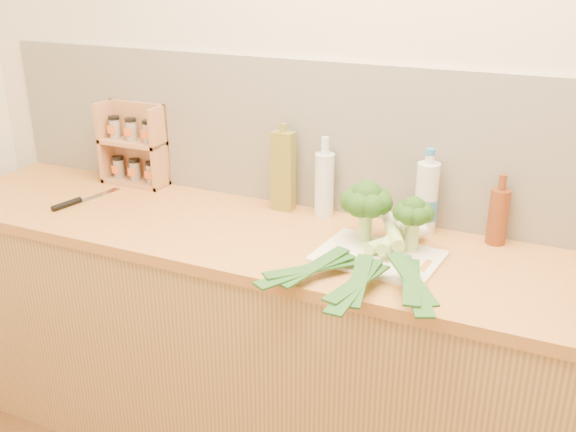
{
  "coord_description": "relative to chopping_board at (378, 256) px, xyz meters",
  "views": [
    {
      "loc": [
        0.6,
        -0.58,
        1.77
      ],
      "look_at": [
        -0.17,
        1.1,
        1.02
      ],
      "focal_mm": 40.0,
      "sensor_mm": 36.0,
      "label": 1
    }
  ],
  "objects": [
    {
      "name": "chefs_knife",
      "position": [
        -1.18,
        -0.03,
        0.0
      ],
      "size": [
        0.09,
        0.31,
        0.02
      ],
      "rotation": [
        0.0,
        0.0,
        -0.2
      ],
      "color": "silver",
      "rests_on": "counter"
    },
    {
      "name": "oil_tin",
      "position": [
        -0.44,
        0.25,
        0.14
      ],
      "size": [
        0.08,
        0.05,
        0.32
      ],
      "color": "olive",
      "rests_on": "counter"
    },
    {
      "name": "broccoli_right",
      "position": [
        0.08,
        0.08,
        0.13
      ],
      "size": [
        0.13,
        0.13,
        0.18
      ],
      "color": "#A4C975",
      "rests_on": "chopping_board"
    },
    {
      "name": "water_bottle",
      "position": [
        0.08,
        0.26,
        0.11
      ],
      "size": [
        0.08,
        0.08,
        0.27
      ],
      "color": "silver",
      "rests_on": "counter"
    },
    {
      "name": "chopping_board",
      "position": [
        0.0,
        0.0,
        0.0
      ],
      "size": [
        0.39,
        0.31,
        0.01
      ],
      "primitive_type": "cube",
      "rotation": [
        0.0,
        0.0,
        -0.1
      ],
      "color": "white",
      "rests_on": "counter"
    },
    {
      "name": "broccoli_left",
      "position": [
        -0.07,
        0.09,
        0.14
      ],
      "size": [
        0.17,
        0.17,
        0.2
      ],
      "color": "#A4C975",
      "rests_on": "chopping_board"
    },
    {
      "name": "leek_mid",
      "position": [
        0.03,
        -0.05,
        0.05
      ],
      "size": [
        0.1,
        0.68,
        0.04
      ],
      "rotation": [
        0.0,
        0.0,
        -0.01
      ],
      "color": "white",
      "rests_on": "chopping_board"
    },
    {
      "name": "leek_front",
      "position": [
        -0.03,
        -0.03,
        0.03
      ],
      "size": [
        0.36,
        0.6,
        0.04
      ],
      "rotation": [
        0.0,
        0.0,
        -0.51
      ],
      "color": "white",
      "rests_on": "chopping_board"
    },
    {
      "name": "amber_bottle",
      "position": [
        0.31,
        0.27,
        0.09
      ],
      "size": [
        0.06,
        0.06,
        0.24
      ],
      "color": "#672F13",
      "rests_on": "counter"
    },
    {
      "name": "leek_back",
      "position": [
        0.08,
        -0.05,
        0.06
      ],
      "size": [
        0.31,
        0.61,
        0.04
      ],
      "rotation": [
        0.0,
        0.0,
        0.43
      ],
      "color": "white",
      "rests_on": "chopping_board"
    },
    {
      "name": "spice_rack",
      "position": [
        -1.12,
        0.28,
        0.14
      ],
      "size": [
        0.28,
        0.11,
        0.33
      ],
      "color": "tan",
      "rests_on": "counter"
    },
    {
      "name": "counter",
      "position": [
        -0.1,
        0.03,
        -0.46
      ],
      "size": [
        3.2,
        0.62,
        0.9
      ],
      "color": "tan",
      "rests_on": "ground"
    },
    {
      "name": "room_shell",
      "position": [
        -0.1,
        0.32,
        0.26
      ],
      "size": [
        3.5,
        3.5,
        3.5
      ],
      "color": "beige",
      "rests_on": "ground"
    },
    {
      "name": "glass_bottle",
      "position": [
        -0.29,
        0.27,
        0.11
      ],
      "size": [
        0.07,
        0.07,
        0.29
      ],
      "color": "silver",
      "rests_on": "counter"
    }
  ]
}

